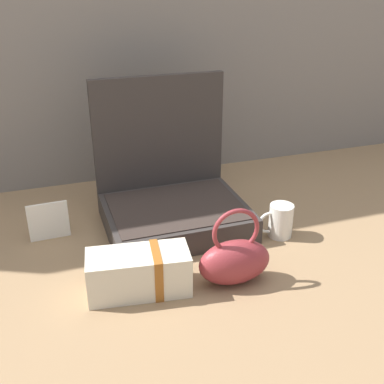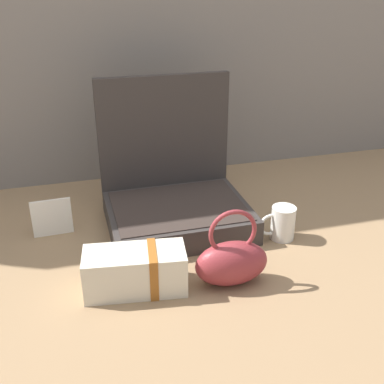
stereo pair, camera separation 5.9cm
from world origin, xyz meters
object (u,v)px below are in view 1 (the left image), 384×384
(info_card_left, at_px, (49,221))
(cream_toiletry_bag, at_px, (140,272))
(coffee_mug, at_px, (280,221))
(open_suitcase, at_px, (171,195))
(teal_pouch_handbag, at_px, (235,260))

(info_card_left, bearing_deg, cream_toiletry_bag, -61.21)
(coffee_mug, bearing_deg, open_suitcase, 145.71)
(cream_toiletry_bag, relative_size, coffee_mug, 2.37)
(cream_toiletry_bag, bearing_deg, coffee_mug, 15.95)
(open_suitcase, height_order, cream_toiletry_bag, open_suitcase)
(teal_pouch_handbag, bearing_deg, info_card_left, 139.21)
(open_suitcase, height_order, teal_pouch_handbag, open_suitcase)
(open_suitcase, xyz_separation_m, cream_toiletry_bag, (-0.17, -0.31, -0.04))
(teal_pouch_handbag, height_order, cream_toiletry_bag, teal_pouch_handbag)
(open_suitcase, xyz_separation_m, teal_pouch_handbag, (0.06, -0.35, -0.02))
(coffee_mug, height_order, info_card_left, info_card_left)
(cream_toiletry_bag, distance_m, info_card_left, 0.38)
(info_card_left, bearing_deg, open_suitcase, -3.84)
(teal_pouch_handbag, relative_size, coffee_mug, 1.91)
(coffee_mug, distance_m, info_card_left, 0.67)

